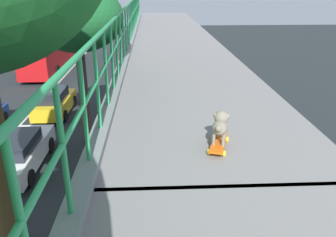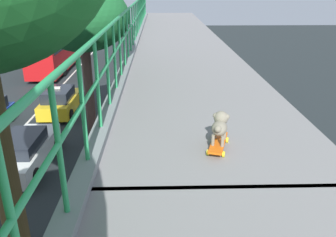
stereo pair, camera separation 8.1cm
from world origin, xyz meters
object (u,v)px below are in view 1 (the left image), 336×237
small_dog (220,124)px  car_yellow_cab_seventh (54,102)px  city_bus (51,46)px  toy_skateboard (219,142)px  car_white_fifth (20,153)px

small_dog → car_yellow_cab_seventh: bearing=112.5°
city_bus → small_dog: small_dog is taller
toy_skateboard → small_dog: small_dog is taller
toy_skateboard → small_dog: 0.21m
car_white_fifth → car_yellow_cab_seventh: bearing=92.2°
car_white_fifth → toy_skateboard: (6.25, -9.38, 4.88)m
city_bus → small_dog: 29.47m
toy_skateboard → small_dog: (0.01, 0.02, 0.21)m
car_yellow_cab_seventh → toy_skateboard: bearing=-67.5°
toy_skateboard → small_dog: bearing=62.6°
city_bus → small_dog: size_ratio=30.71×
car_white_fifth → small_dog: (6.26, -9.36, 5.10)m
car_white_fifth → toy_skateboard: bearing=-56.3°
car_yellow_cab_seventh → small_dog: size_ratio=10.28×
car_white_fifth → car_yellow_cab_seventh: size_ratio=1.17×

